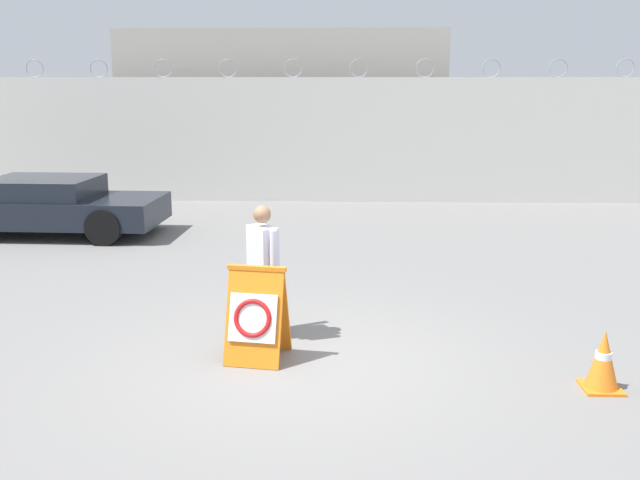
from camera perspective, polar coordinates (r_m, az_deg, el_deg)
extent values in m
plane|color=gray|center=(8.14, -1.49, -9.78)|extent=(90.00, 90.00, 0.00)
cube|color=silver|center=(18.73, 0.48, 8.00)|extent=(36.00, 0.30, 3.20)
torus|color=gray|center=(20.31, -21.87, 12.62)|extent=(0.47, 0.03, 0.47)
torus|color=gray|center=(19.71, -17.29, 12.97)|extent=(0.47, 0.03, 0.47)
torus|color=gray|center=(19.24, -12.44, 13.26)|extent=(0.47, 0.03, 0.47)
torus|color=gray|center=(18.90, -7.37, 13.46)|extent=(0.47, 0.03, 0.47)
torus|color=gray|center=(18.71, -2.15, 13.57)|extent=(0.47, 0.03, 0.47)
torus|color=gray|center=(18.67, 3.14, 13.56)|extent=(0.47, 0.03, 0.47)
torus|color=gray|center=(18.78, 8.40, 13.44)|extent=(0.47, 0.03, 0.47)
torus|color=gray|center=(19.04, 13.55, 13.22)|extent=(0.47, 0.03, 0.47)
torus|color=gray|center=(19.44, 18.52, 12.91)|extent=(0.47, 0.03, 0.47)
torus|color=gray|center=(19.97, 23.25, 12.52)|extent=(0.47, 0.03, 0.47)
cube|color=#B2ADA3|center=(22.70, -2.66, 10.45)|extent=(9.31, 5.04, 4.52)
cube|color=orange|center=(7.99, -5.32, -6.29)|extent=(0.68, 0.44, 1.05)
cube|color=orange|center=(8.27, -4.71, -5.61)|extent=(0.68, 0.44, 1.05)
cube|color=orange|center=(7.97, -5.08, -2.26)|extent=(0.68, 0.17, 0.05)
cube|color=white|center=(7.95, -5.40, -6.23)|extent=(0.56, 0.26, 0.52)
torus|color=red|center=(7.94, -5.42, -6.26)|extent=(0.45, 0.24, 0.43)
cylinder|color=#514C42|center=(8.72, -4.23, -5.49)|extent=(0.15, 0.15, 0.79)
cylinder|color=#514C42|center=(8.87, -4.82, -5.19)|extent=(0.15, 0.15, 0.79)
cube|color=silver|center=(8.61, -4.61, -0.90)|extent=(0.42, 0.46, 0.61)
sphere|color=#936B4C|center=(8.52, -4.66, 2.06)|extent=(0.21, 0.21, 0.21)
cylinder|color=silver|center=(8.39, -3.73, -1.15)|extent=(0.09, 0.09, 0.58)
cylinder|color=silver|center=(8.88, -4.88, -0.57)|extent=(0.32, 0.27, 0.56)
cube|color=orange|center=(8.02, 21.54, -10.93)|extent=(0.39, 0.39, 0.03)
cone|color=orange|center=(7.91, 21.73, -8.81)|extent=(0.33, 0.33, 0.61)
cylinder|color=white|center=(7.90, 21.74, -8.60)|extent=(0.16, 0.16, 0.09)
cylinder|color=black|center=(15.98, -14.67, 2.29)|extent=(0.71, 0.22, 0.71)
cylinder|color=black|center=(14.30, -16.94, 0.97)|extent=(0.71, 0.22, 0.71)
cylinder|color=black|center=(17.02, -23.28, 2.28)|extent=(0.71, 0.22, 0.71)
cube|color=black|center=(15.61, -20.42, 2.27)|extent=(4.39, 2.08, 0.53)
cube|color=black|center=(15.63, -21.28, 3.94)|extent=(2.14, 1.81, 0.40)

